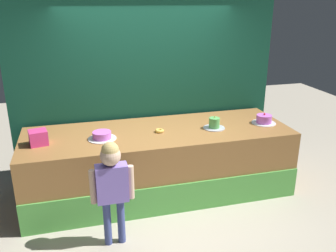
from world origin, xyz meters
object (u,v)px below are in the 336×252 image
Objects in this scene: donut at (159,131)px; cake_center at (214,124)px; cake_right at (264,120)px; child_figure at (112,180)px; pink_box at (38,138)px; cake_left at (102,136)px.

cake_center is (0.76, -0.05, 0.04)m from donut.
cake_center is at bearing -179.36° from cake_right.
child_figure is 5.81× the size of pink_box.
cake_center is at bearing -0.40° from pink_box.
cake_center is (2.28, -0.02, -0.03)m from pink_box.
donut is 0.40× the size of cake_center.
pink_box is at bearing 130.51° from child_figure.
cake_center is at bearing -3.71° from donut.
donut is (1.52, 0.03, -0.07)m from pink_box.
child_figure reaches higher than pink_box.
pink_box reaches higher than donut.
donut is 0.33× the size of cake_left.
donut is 0.35× the size of cake_right.
cake_center is 0.87× the size of cake_right.
cake_left is at bearing -179.93° from cake_center.
cake_center reaches higher than cake_right.
cake_right is (3.03, -0.01, -0.03)m from pink_box.
donut is (0.75, 0.94, 0.14)m from child_figure.
pink_box is 3.03m from cake_right.
donut is at bearing 1.26° from pink_box.
cake_left is at bearing 90.82° from child_figure.
pink_box is 0.71× the size of cake_center.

